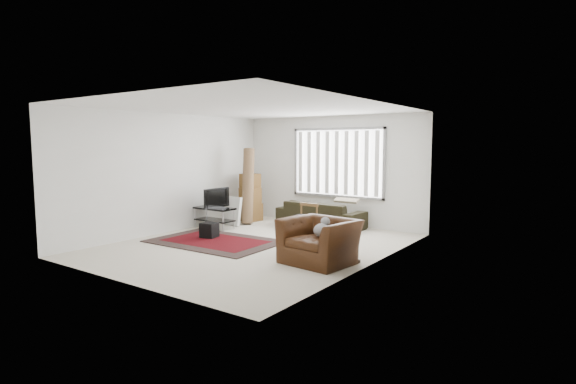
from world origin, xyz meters
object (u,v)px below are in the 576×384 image
at_px(side_chair, 304,223).
at_px(sofa, 321,210).
at_px(tv_stand, 215,213).
at_px(armchair, 320,238).
at_px(moving_boxes, 250,199).

bearing_deg(side_chair, sofa, 113.92).
distance_m(tv_stand, sofa, 2.55).
bearing_deg(armchair, tv_stand, 167.61).
xyz_separation_m(tv_stand, armchair, (3.69, -1.27, 0.07)).
height_order(tv_stand, moving_boxes, moving_boxes).
distance_m(moving_boxes, sofa, 2.02).
height_order(moving_boxes, sofa, moving_boxes).
bearing_deg(armchair, sofa, 127.23).
distance_m(moving_boxes, armchair, 4.53).
xyz_separation_m(tv_stand, moving_boxes, (-0.01, 1.35, 0.21)).
xyz_separation_m(tv_stand, side_chair, (2.76, -0.33, 0.10)).
bearing_deg(moving_boxes, armchair, -35.25).
bearing_deg(sofa, side_chair, 112.92).
bearing_deg(side_chair, moving_boxes, 150.96).
relative_size(tv_stand, side_chair, 1.21).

